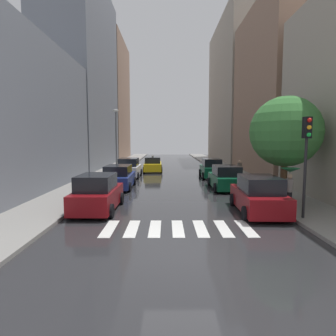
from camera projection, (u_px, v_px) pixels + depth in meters
ground_plane at (170, 171)px, 32.53m from camera, size 28.00×72.00×0.04m
sidewalk_left at (113, 170)px, 32.48m from camera, size 3.00×72.00×0.15m
sidewalk_right at (228, 170)px, 32.56m from camera, size 3.00×72.00×0.15m
crosswalk_stripes at (178, 228)px, 11.33m from camera, size 5.85×2.20×0.01m
building_left_near at (1, 116)px, 18.33m from camera, size 6.00×18.10×10.06m
building_left_mid at (82, 77)px, 35.66m from camera, size 6.00×17.03×22.52m
building_left_far at (108, 101)px, 52.14m from camera, size 6.00×14.72×21.12m
building_right_mid at (279, 92)px, 29.01m from camera, size 6.00×14.10×16.62m
building_right_far at (236, 93)px, 46.92m from camera, size 6.00×20.36×22.34m
parked_car_left_nearest at (97, 194)px, 14.12m from camera, size 2.10×4.22×1.82m
parked_car_left_second at (119, 178)px, 20.63m from camera, size 2.15×4.35×1.68m
parked_car_left_third at (129, 168)px, 26.83m from camera, size 2.15×4.21×1.79m
parked_car_right_nearest at (259, 196)px, 13.67m from camera, size 2.23×4.39×1.79m
parked_car_right_second at (226, 178)px, 20.26m from camera, size 2.13×4.16×1.69m
parked_car_right_third at (211, 169)px, 26.49m from camera, size 2.01×4.06×1.77m
taxi_midroad at (153, 165)px, 31.62m from camera, size 2.19×4.70×1.81m
pedestrian_foreground at (290, 180)px, 13.95m from camera, size 0.90×0.90×1.97m
pedestrian_near_tree at (240, 170)px, 23.61m from camera, size 0.36×0.36×1.69m
street_tree_right at (285, 132)px, 15.29m from camera, size 3.75×3.75×5.65m
traffic_light_right_corner at (307, 145)px, 12.06m from camera, size 0.30×0.42×4.30m
lamp_post_left at (116, 136)px, 29.13m from camera, size 0.60×0.28×6.39m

